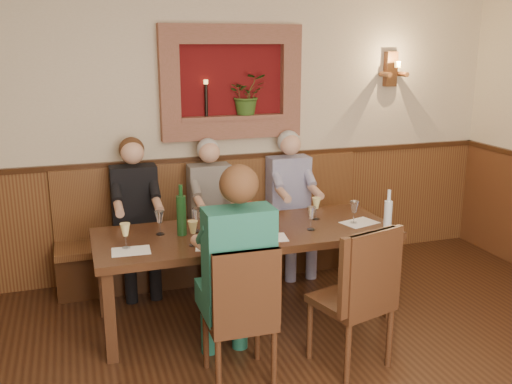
# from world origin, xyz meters

# --- Properties ---
(room_shell) EXTENTS (6.04, 6.04, 2.82)m
(room_shell) POSITION_xyz_m (0.00, 0.00, 1.89)
(room_shell) COLOR beige
(room_shell) RESTS_ON ground
(wainscoting) EXTENTS (6.02, 6.02, 1.15)m
(wainscoting) POSITION_xyz_m (0.00, -0.00, 0.59)
(wainscoting) COLOR #552C18
(wainscoting) RESTS_ON ground
(wall_niche) EXTENTS (1.36, 0.30, 1.06)m
(wall_niche) POSITION_xyz_m (0.24, 2.94, 1.81)
(wall_niche) COLOR #570C0D
(wall_niche) RESTS_ON ground
(wall_sconce) EXTENTS (0.25, 0.20, 0.35)m
(wall_sconce) POSITION_xyz_m (1.90, 2.93, 1.94)
(wall_sconce) COLOR #552C18
(wall_sconce) RESTS_ON ground
(dining_table) EXTENTS (2.40, 0.90, 0.75)m
(dining_table) POSITION_xyz_m (0.00, 1.85, 0.68)
(dining_table) COLOR #341B0F
(dining_table) RESTS_ON ground
(bench) EXTENTS (3.00, 0.45, 1.11)m
(bench) POSITION_xyz_m (0.00, 2.79, 0.33)
(bench) COLOR #381E0F
(bench) RESTS_ON ground
(chair_near_left) EXTENTS (0.44, 0.44, 0.98)m
(chair_near_left) POSITION_xyz_m (-0.32, 0.98, 0.29)
(chair_near_left) COLOR #341B0F
(chair_near_left) RESTS_ON ground
(chair_near_right) EXTENTS (0.57, 0.57, 1.04)m
(chair_near_right) POSITION_xyz_m (0.49, 0.93, 0.30)
(chair_near_right) COLOR #341B0F
(chair_near_right) RESTS_ON ground
(person_bench_left) EXTENTS (0.41, 0.50, 1.40)m
(person_bench_left) POSITION_xyz_m (-0.78, 2.69, 0.58)
(person_bench_left) COLOR black
(person_bench_left) RESTS_ON ground
(person_bench_mid) EXTENTS (0.39, 0.48, 1.36)m
(person_bench_mid) POSITION_xyz_m (-0.08, 2.69, 0.56)
(person_bench_mid) COLOR #5C5654
(person_bench_mid) RESTS_ON ground
(person_bench_right) EXTENTS (0.41, 0.50, 1.39)m
(person_bench_right) POSITION_xyz_m (0.72, 2.69, 0.57)
(person_bench_right) COLOR navy
(person_bench_right) RESTS_ON ground
(person_chair_front) EXTENTS (0.45, 0.55, 1.49)m
(person_chair_front) POSITION_xyz_m (-0.32, 1.07, 0.62)
(person_chair_front) COLOR #1B535E
(person_chair_front) RESTS_ON ground
(spittoon_bucket) EXTENTS (0.28, 0.28, 0.25)m
(spittoon_bucket) POSITION_xyz_m (-0.02, 1.70, 0.88)
(spittoon_bucket) COLOR red
(spittoon_bucket) RESTS_ON dining_table
(wine_bottle_green_a) EXTENTS (0.10, 0.10, 0.45)m
(wine_bottle_green_a) POSITION_xyz_m (-0.01, 1.87, 0.94)
(wine_bottle_green_a) COLOR #19471E
(wine_bottle_green_a) RESTS_ON dining_table
(wine_bottle_green_b) EXTENTS (0.10, 0.10, 0.41)m
(wine_bottle_green_b) POSITION_xyz_m (-0.51, 1.91, 0.92)
(wine_bottle_green_b) COLOR #19471E
(wine_bottle_green_b) RESTS_ON dining_table
(water_bottle) EXTENTS (0.08, 0.08, 0.35)m
(water_bottle) POSITION_xyz_m (1.05, 1.45, 0.89)
(water_bottle) COLOR silver
(water_bottle) RESTS_ON dining_table
(tasting_sheet_a) EXTENTS (0.29, 0.21, 0.00)m
(tasting_sheet_a) POSITION_xyz_m (-0.93, 1.66, 0.75)
(tasting_sheet_a) COLOR white
(tasting_sheet_a) RESTS_ON dining_table
(tasting_sheet_b) EXTENTS (0.31, 0.25, 0.00)m
(tasting_sheet_b) POSITION_xyz_m (0.11, 1.62, 0.75)
(tasting_sheet_b) COLOR white
(tasting_sheet_b) RESTS_ON dining_table
(tasting_sheet_c) EXTENTS (0.33, 0.28, 0.00)m
(tasting_sheet_c) POSITION_xyz_m (0.96, 1.75, 0.75)
(tasting_sheet_c) COLOR white
(tasting_sheet_c) RESTS_ON dining_table
(tasting_sheet_d) EXTENTS (0.32, 0.26, 0.00)m
(tasting_sheet_d) POSITION_xyz_m (-0.33, 1.57, 0.75)
(tasting_sheet_d) COLOR white
(tasting_sheet_d) RESTS_ON dining_table
(wine_glass_0) EXTENTS (0.08, 0.08, 0.19)m
(wine_glass_0) POSITION_xyz_m (-0.96, 1.73, 0.85)
(wine_glass_0) COLOR #EADE8C
(wine_glass_0) RESTS_ON dining_table
(wine_glass_1) EXTENTS (0.08, 0.08, 0.19)m
(wine_glass_1) POSITION_xyz_m (-0.67, 1.97, 0.85)
(wine_glass_1) COLOR white
(wine_glass_1) RESTS_ON dining_table
(wine_glass_2) EXTENTS (0.08, 0.08, 0.19)m
(wine_glass_2) POSITION_xyz_m (-0.48, 1.64, 0.85)
(wine_glass_2) COLOR #EADE8C
(wine_glass_2) RESTS_ON dining_table
(wine_glass_3) EXTENTS (0.08, 0.08, 0.19)m
(wine_glass_3) POSITION_xyz_m (-0.38, 1.95, 0.85)
(wine_glass_3) COLOR white
(wine_glass_3) RESTS_ON dining_table
(wine_glass_4) EXTENTS (0.08, 0.08, 0.19)m
(wine_glass_4) POSITION_xyz_m (-0.02, 1.75, 0.85)
(wine_glass_4) COLOR #EADE8C
(wine_glass_4) RESTS_ON dining_table
(wine_glass_5) EXTENTS (0.08, 0.08, 0.19)m
(wine_glass_5) POSITION_xyz_m (0.13, 1.97, 0.85)
(wine_glass_5) COLOR #EADE8C
(wine_glass_5) RESTS_ON dining_table
(wine_glass_6) EXTENTS (0.08, 0.08, 0.19)m
(wine_glass_6) POSITION_xyz_m (0.50, 1.71, 0.85)
(wine_glass_6) COLOR white
(wine_glass_6) RESTS_ON dining_table
(wine_glass_7) EXTENTS (0.08, 0.08, 0.19)m
(wine_glass_7) POSITION_xyz_m (0.66, 1.96, 0.85)
(wine_glass_7) COLOR #EADE8C
(wine_glass_7) RESTS_ON dining_table
(wine_glass_8) EXTENTS (0.08, 0.08, 0.19)m
(wine_glass_8) POSITION_xyz_m (0.91, 1.75, 0.85)
(wine_glass_8) COLOR white
(wine_glass_8) RESTS_ON dining_table
(wine_glass_9) EXTENTS (0.08, 0.08, 0.19)m
(wine_glass_9) POSITION_xyz_m (-0.19, 1.53, 0.85)
(wine_glass_9) COLOR #EADE8C
(wine_glass_9) RESTS_ON dining_table
(wine_glass_10) EXTENTS (0.08, 0.08, 0.19)m
(wine_glass_10) POSITION_xyz_m (-0.13, 1.88, 0.85)
(wine_glass_10) COLOR #EADE8C
(wine_glass_10) RESTS_ON dining_table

